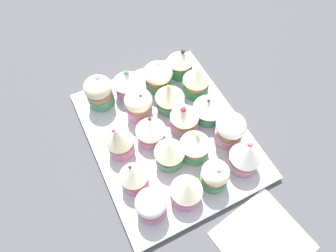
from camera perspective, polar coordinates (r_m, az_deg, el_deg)
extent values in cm
cube|color=#4C4C51|center=(67.25, 0.00, -2.49)|extent=(180.00, 180.00, 3.00)
cube|color=silver|center=(65.41, 0.00, -1.62)|extent=(38.32, 31.69, 1.20)
cylinder|color=pink|center=(62.31, 13.85, -6.64)|extent=(5.73, 5.73, 2.40)
cylinder|color=#AD7F51|center=(60.55, 14.24, -5.87)|extent=(5.45, 5.45, 1.58)
cone|color=white|center=(58.20, 14.80, -4.74)|extent=(6.20, 6.20, 3.79)
sphere|color=pink|center=(57.05, 15.19, -3.32)|extent=(1.10, 1.10, 1.10)
cylinder|color=pink|center=(64.38, 11.20, -1.70)|extent=(5.67, 5.67, 2.61)
cylinder|color=#AD7F51|center=(62.63, 11.51, -0.78)|extent=(5.00, 5.00, 1.51)
ellipsoid|color=white|center=(61.02, 11.82, 0.12)|extent=(6.15, 6.15, 3.85)
cylinder|color=#4C9E6B|center=(66.89, 7.45, 2.51)|extent=(6.19, 6.19, 2.21)
cylinder|color=#AD7F51|center=(65.52, 7.61, 3.31)|extent=(5.49, 5.49, 1.12)
cone|color=white|center=(63.82, 7.82, 4.36)|extent=(6.87, 6.87, 3.05)
sphere|color=#333338|center=(62.51, 7.51, 5.00)|extent=(0.65, 0.65, 0.65)
cylinder|color=#4C9E6B|center=(70.46, 5.16, 7.27)|extent=(6.03, 6.03, 2.61)
cylinder|color=#AD7F51|center=(68.91, 5.29, 8.29)|extent=(5.68, 5.68, 1.37)
cone|color=#F4EDC6|center=(66.98, 5.46, 9.65)|extent=(6.06, 6.06, 3.66)
cylinder|color=#4C9E6B|center=(73.86, 2.26, 10.82)|extent=(5.85, 5.85, 2.73)
cylinder|color=#AD7F51|center=(72.42, 2.32, 11.84)|extent=(5.20, 5.20, 1.15)
cone|color=#F4EDC6|center=(70.88, 2.38, 13.00)|extent=(6.13, 6.13, 3.09)
sphere|color=#333338|center=(69.93, 2.84, 13.82)|extent=(0.95, 0.95, 0.95)
cylinder|color=#4C9E6B|center=(59.86, 8.52, -9.89)|extent=(5.30, 5.30, 2.28)
cylinder|color=#AD7F51|center=(58.26, 8.74, -9.28)|extent=(4.70, 4.70, 1.19)
ellipsoid|color=#F4EDC6|center=(56.72, 8.96, -8.65)|extent=(5.31, 5.31, 3.61)
sphere|color=#4CB266|center=(55.07, 9.57, -8.40)|extent=(0.79, 0.79, 0.79)
cylinder|color=#4C9E6B|center=(61.72, 4.90, -4.60)|extent=(5.92, 5.92, 2.64)
cylinder|color=#AD7F51|center=(59.86, 5.05, -3.72)|extent=(5.53, 5.53, 1.55)
cone|color=white|center=(57.78, 5.23, -2.65)|extent=(6.00, 6.00, 3.16)
sphere|color=#EAD64C|center=(56.60, 5.60, -1.83)|extent=(0.84, 0.84, 0.84)
cylinder|color=pink|center=(64.47, 3.22, 0.19)|extent=(6.03, 6.03, 2.68)
cylinder|color=#AD7F51|center=(62.76, 3.31, 1.14)|extent=(5.67, 5.67, 1.33)
cone|color=#F4EDC6|center=(60.94, 3.41, 2.22)|extent=(6.06, 6.06, 3.01)
sphere|color=red|center=(59.87, 2.93, 3.01)|extent=(1.20, 1.20, 1.20)
cylinder|color=#4C9E6B|center=(67.55, 0.33, 4.23)|extent=(5.84, 5.84, 2.42)
cylinder|color=#AD7F51|center=(66.05, 0.34, 5.15)|extent=(5.19, 5.19, 1.27)
cone|color=#F4EDC6|center=(63.94, 0.35, 6.54)|extent=(6.41, 6.41, 3.99)
sphere|color=#EAD64C|center=(62.32, -0.05, 7.44)|extent=(0.66, 0.66, 0.66)
cylinder|color=#4C9E6B|center=(71.17, -1.84, 8.22)|extent=(5.99, 5.99, 2.53)
cylinder|color=#AD7F51|center=(69.78, -1.88, 9.15)|extent=(5.56, 5.56, 1.07)
ellipsoid|color=#F4EDC6|center=(68.58, -1.92, 10.00)|extent=(6.66, 6.66, 3.48)
sphere|color=pink|center=(67.81, -1.86, 11.32)|extent=(0.86, 0.86, 0.86)
cylinder|color=pink|center=(58.26, 3.39, -12.68)|extent=(5.91, 5.91, 2.42)
cylinder|color=#AD7F51|center=(56.61, 3.48, -12.13)|extent=(5.45, 5.45, 1.06)
cone|color=#F4EDC6|center=(54.60, 3.60, -11.41)|extent=(6.02, 6.02, 3.22)
cylinder|color=#4C9E6B|center=(60.83, 0.26, -6.06)|extent=(5.52, 5.52, 2.51)
cylinder|color=#AD7F51|center=(59.00, 0.27, -5.24)|extent=(5.05, 5.05, 1.54)
cone|color=#F4EDC6|center=(56.82, 0.28, -4.18)|extent=(5.99, 5.99, 3.33)
cylinder|color=pink|center=(63.46, -3.18, -1.73)|extent=(6.04, 6.04, 2.25)
cylinder|color=#AD7F51|center=(62.02, -3.25, -0.99)|extent=(5.73, 5.73, 1.06)
cone|color=white|center=(59.99, -3.36, 0.14)|extent=(6.23, 6.23, 3.67)
sphere|color=#333338|center=(58.73, -3.46, 1.33)|extent=(0.75, 0.75, 0.75)
cylinder|color=pink|center=(66.73, -5.39, 3.06)|extent=(5.63, 5.63, 2.71)
cylinder|color=#AD7F51|center=(65.18, -5.52, 3.98)|extent=(5.17, 5.17, 1.06)
ellipsoid|color=#F4EDC6|center=(63.80, -5.65, 4.86)|extent=(6.01, 6.01, 3.91)
sphere|color=#333338|center=(62.09, -5.22, 5.67)|extent=(0.64, 0.64, 0.64)
cylinder|color=pink|center=(70.30, -7.48, 6.88)|extent=(5.74, 5.74, 2.79)
cylinder|color=#AD7F51|center=(68.76, -7.67, 7.89)|extent=(5.44, 5.44, 1.19)
cone|color=white|center=(67.11, -7.89, 9.04)|extent=(6.41, 6.41, 3.12)
sphere|color=#4CB266|center=(66.12, -7.87, 9.91)|extent=(1.11, 1.11, 1.11)
cylinder|color=pink|center=(57.58, -3.10, -15.19)|extent=(5.49, 5.49, 2.22)
cylinder|color=#AD7F51|center=(56.00, -3.19, -14.73)|extent=(4.96, 4.96, 1.07)
ellipsoid|color=white|center=(54.50, -3.27, -14.27)|extent=(5.71, 5.71, 3.42)
cylinder|color=pink|center=(59.28, -6.25, -10.21)|extent=(5.29, 5.29, 2.60)
cylinder|color=#AD7F51|center=(57.52, -6.43, -9.54)|extent=(4.92, 4.92, 1.20)
cone|color=#F4EDC6|center=(55.50, -6.65, -8.72)|extent=(5.47, 5.47, 3.17)
sphere|color=#333338|center=(54.35, -7.20, -7.69)|extent=(0.62, 0.62, 0.62)
cylinder|color=pink|center=(62.47, -8.77, -3.97)|extent=(5.25, 5.25, 2.77)
cylinder|color=#AD7F51|center=(60.68, -9.02, -3.10)|extent=(4.96, 4.96, 1.31)
cone|color=#F4EDC6|center=(58.41, -9.37, -1.91)|extent=(5.59, 5.59, 3.90)
sphere|color=red|center=(56.98, -10.27, -0.91)|extent=(0.65, 0.65, 0.65)
cylinder|color=#4C9E6B|center=(69.83, -12.48, 5.11)|extent=(5.80, 5.80, 2.76)
cylinder|color=#AD7F51|center=(68.20, -12.81, 6.13)|extent=(5.57, 5.57, 1.39)
ellipsoid|color=#F4EDC6|center=(66.69, -13.13, 7.14)|extent=(6.12, 6.12, 4.21)
sphere|color=pink|center=(65.59, -13.19, 8.68)|extent=(1.02, 1.02, 1.02)
cube|color=white|center=(60.75, 17.45, -19.86)|extent=(16.00, 16.74, 0.60)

